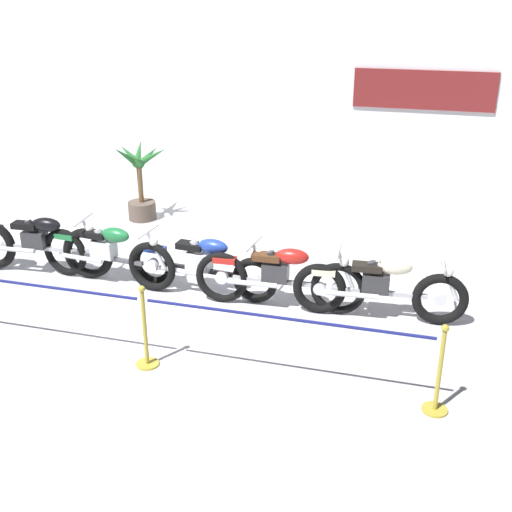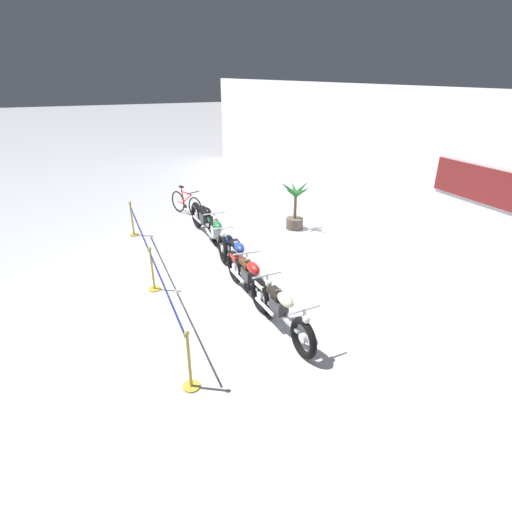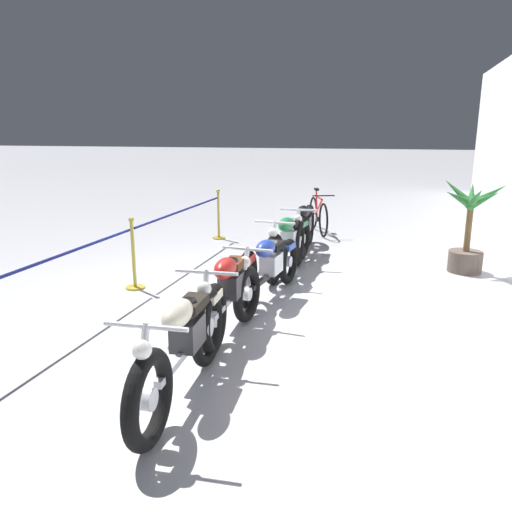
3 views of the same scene
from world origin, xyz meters
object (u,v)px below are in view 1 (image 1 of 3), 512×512
object	(u,v)px
motorcycle_blue_2	(203,265)
stanchion_mid_left	(146,339)
motorcycle_black_0	(39,244)
motorcycle_cream_4	(380,288)
stanchion_far_left	(39,300)
motorcycle_red_3	(280,276)
potted_palm_left_of_row	(141,185)
motorcycle_green_1	(107,253)
stanchion_mid_right	(438,383)

from	to	relation	value
motorcycle_blue_2	stanchion_mid_left	bearing A→B (deg)	-89.72
motorcycle_black_0	motorcycle_cream_4	world-z (taller)	motorcycle_black_0
stanchion_mid_left	motorcycle_black_0	bearing A→B (deg)	143.53
stanchion_far_left	stanchion_mid_left	world-z (taller)	same
motorcycle_red_3	stanchion_mid_left	world-z (taller)	stanchion_mid_left
motorcycle_red_3	stanchion_mid_left	xyz separation A→B (m)	(-1.18, -1.86, -0.13)
stanchion_mid_left	motorcycle_blue_2	bearing A→B (deg)	90.28
motorcycle_black_0	potted_palm_left_of_row	xyz separation A→B (m)	(0.45, 2.76, 0.19)
motorcycle_black_0	motorcycle_green_1	xyz separation A→B (m)	(1.19, -0.03, -0.00)
stanchion_mid_right	stanchion_far_left	bearing A→B (deg)	180.00
motorcycle_green_1	motorcycle_red_3	bearing A→B (deg)	-2.27
motorcycle_black_0	stanchion_far_left	distance (m)	2.40
motorcycle_green_1	motorcycle_red_3	size ratio (longest dim) A/B	0.95
potted_palm_left_of_row	stanchion_far_left	world-z (taller)	potted_palm_left_of_row
motorcycle_red_3	stanchion_far_left	xyz separation A→B (m)	(-2.56, -1.86, 0.21)
potted_palm_left_of_row	stanchion_mid_right	xyz separation A→B (m)	(5.60, -4.75, -0.32)
motorcycle_black_0	motorcycle_blue_2	distance (m)	2.69
motorcycle_black_0	motorcycle_cream_4	size ratio (longest dim) A/B	1.05
motorcycle_red_3	stanchion_mid_left	size ratio (longest dim) A/B	2.29
motorcycle_cream_4	potted_palm_left_of_row	xyz separation A→B (m)	(-4.80, 2.84, 0.21)
motorcycle_green_1	stanchion_mid_left	xyz separation A→B (m)	(1.52, -1.97, -0.13)
motorcycle_cream_4	stanchion_mid_left	distance (m)	3.19
motorcycle_blue_2	potted_palm_left_of_row	bearing A→B (deg)	129.33
motorcycle_green_1	motorcycle_cream_4	xyz separation A→B (m)	(4.07, -0.05, -0.02)
motorcycle_black_0	potted_palm_left_of_row	size ratio (longest dim) A/B	1.59
motorcycle_green_1	stanchion_mid_right	world-z (taller)	stanchion_mid_right
motorcycle_black_0	stanchion_mid_left	size ratio (longest dim) A/B	2.34
motorcycle_green_1	motorcycle_red_3	xyz separation A→B (m)	(2.69, -0.11, -0.00)
motorcycle_green_1	stanchion_mid_left	size ratio (longest dim) A/B	2.18
motorcycle_cream_4	stanchion_far_left	bearing A→B (deg)	-154.00
stanchion_mid_left	stanchion_mid_right	xyz separation A→B (m)	(3.35, 0.00, 0.00)
motorcycle_black_0	motorcycle_green_1	bearing A→B (deg)	-1.44
motorcycle_green_1	stanchion_mid_right	xyz separation A→B (m)	(4.86, -1.97, -0.13)
motorcycle_cream_4	stanchion_far_left	size ratio (longest dim) A/B	0.33
motorcycle_green_1	motorcycle_cream_4	bearing A→B (deg)	-0.69
motorcycle_cream_4	motorcycle_red_3	bearing A→B (deg)	-177.59
motorcycle_black_0	motorcycle_green_1	distance (m)	1.19
motorcycle_red_3	potted_palm_left_of_row	distance (m)	4.49
motorcycle_green_1	stanchion_mid_left	bearing A→B (deg)	-52.39
motorcycle_blue_2	potted_palm_left_of_row	xyz separation A→B (m)	(-2.24, 2.73, 0.22)
potted_palm_left_of_row	stanchion_mid_left	distance (m)	5.27
stanchion_mid_left	stanchion_far_left	bearing A→B (deg)	180.00
motorcycle_blue_2	potted_palm_left_of_row	size ratio (longest dim) A/B	1.51
potted_palm_left_of_row	motorcycle_red_3	bearing A→B (deg)	-40.17
motorcycle_black_0	motorcycle_blue_2	world-z (taller)	motorcycle_black_0
motorcycle_blue_2	stanchion_mid_right	size ratio (longest dim) A/B	2.21
motorcycle_black_0	stanchion_mid_right	size ratio (longest dim) A/B	2.34
motorcycle_blue_2	stanchion_far_left	distance (m)	2.45
potted_palm_left_of_row	stanchion_mid_right	bearing A→B (deg)	-40.34
stanchion_far_left	motorcycle_blue_2	bearing A→B (deg)	55.89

